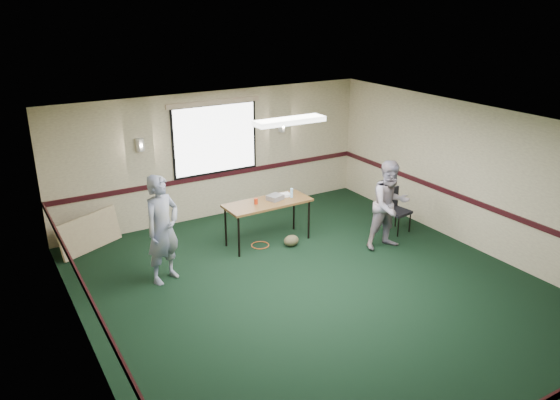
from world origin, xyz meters
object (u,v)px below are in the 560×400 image
person_left (163,229)px  person_right (390,205)px  folding_table (268,205)px  projector (275,197)px  conference_chair (395,207)px

person_left → person_right: size_ratio=1.08×
person_left → person_right: 4.17m
folding_table → person_right: person_right is taller
person_left → person_right: bearing=-36.8°
projector → person_left: bearing=173.1°
folding_table → projector: bearing=7.5°
conference_chair → folding_table: bearing=154.2°
conference_chair → person_left: 4.75m
projector → person_left: size_ratio=0.15×
conference_chair → person_right: person_right is taller
conference_chair → projector: bearing=152.3°
projector → person_right: size_ratio=0.16×
projector → person_left: person_left is taller
person_left → projector: bearing=-13.2°
folding_table → person_left: bearing=-170.2°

